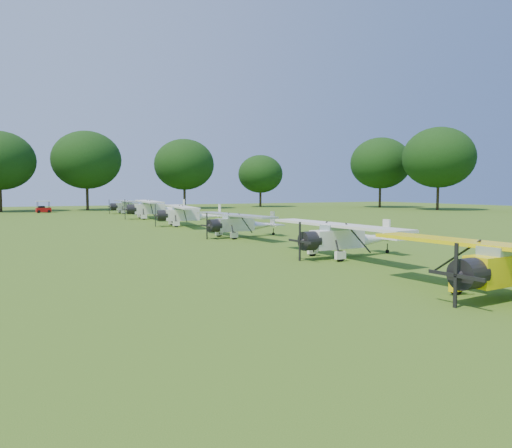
{
  "coord_description": "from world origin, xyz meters",
  "views": [
    {
      "loc": [
        -14.15,
        -28.33,
        3.42
      ],
      "look_at": [
        -1.14,
        -2.51,
        1.4
      ],
      "focal_mm": 35.0,
      "sensor_mm": 36.0,
      "label": 1
    }
  ],
  "objects_px": {
    "aircraft_4": "(240,222)",
    "golf_cart": "(43,209)",
    "aircraft_7": "(130,205)",
    "aircraft_6": "(154,207)",
    "aircraft_5": "(187,213)",
    "aircraft_3": "(344,236)",
    "aircraft_2": "(512,263)"
  },
  "relations": [
    {
      "from": "aircraft_4",
      "to": "golf_cart",
      "type": "bearing_deg",
      "value": 96.36
    },
    {
      "from": "aircraft_4",
      "to": "aircraft_6",
      "type": "height_order",
      "value": "aircraft_6"
    },
    {
      "from": "aircraft_5",
      "to": "golf_cart",
      "type": "relative_size",
      "value": 4.93
    },
    {
      "from": "aircraft_2",
      "to": "aircraft_6",
      "type": "relative_size",
      "value": 0.82
    },
    {
      "from": "aircraft_4",
      "to": "aircraft_7",
      "type": "distance_m",
      "value": 38.52
    },
    {
      "from": "aircraft_3",
      "to": "aircraft_4",
      "type": "distance_m",
      "value": 11.84
    },
    {
      "from": "aircraft_7",
      "to": "aircraft_6",
      "type": "bearing_deg",
      "value": -91.17
    },
    {
      "from": "aircraft_5",
      "to": "aircraft_7",
      "type": "height_order",
      "value": "aircraft_5"
    },
    {
      "from": "aircraft_3",
      "to": "aircraft_4",
      "type": "height_order",
      "value": "aircraft_3"
    },
    {
      "from": "aircraft_6",
      "to": "aircraft_7",
      "type": "relative_size",
      "value": 1.15
    },
    {
      "from": "aircraft_4",
      "to": "aircraft_7",
      "type": "relative_size",
      "value": 0.92
    },
    {
      "from": "aircraft_5",
      "to": "aircraft_6",
      "type": "distance_m",
      "value": 12.33
    },
    {
      "from": "aircraft_2",
      "to": "aircraft_7",
      "type": "height_order",
      "value": "aircraft_7"
    },
    {
      "from": "aircraft_4",
      "to": "aircraft_6",
      "type": "xyz_separation_m",
      "value": [
        0.47,
        24.55,
        0.26
      ]
    },
    {
      "from": "aircraft_4",
      "to": "aircraft_6",
      "type": "distance_m",
      "value": 24.56
    },
    {
      "from": "golf_cart",
      "to": "aircraft_7",
      "type": "bearing_deg",
      "value": -41.35
    },
    {
      "from": "aircraft_2",
      "to": "aircraft_6",
      "type": "height_order",
      "value": "aircraft_6"
    },
    {
      "from": "aircraft_4",
      "to": "aircraft_5",
      "type": "distance_m",
      "value": 12.22
    },
    {
      "from": "aircraft_5",
      "to": "aircraft_7",
      "type": "relative_size",
      "value": 1.03
    },
    {
      "from": "aircraft_6",
      "to": "aircraft_7",
      "type": "xyz_separation_m",
      "value": [
        0.36,
        13.96,
        -0.17
      ]
    },
    {
      "from": "aircraft_4",
      "to": "aircraft_7",
      "type": "xyz_separation_m",
      "value": [
        0.83,
        38.51,
        0.1
      ]
    },
    {
      "from": "aircraft_4",
      "to": "golf_cart",
      "type": "xyz_separation_m",
      "value": [
        -10.01,
        46.57,
        -0.5
      ]
    },
    {
      "from": "aircraft_5",
      "to": "aircraft_3",
      "type": "bearing_deg",
      "value": -81.97
    },
    {
      "from": "aircraft_5",
      "to": "aircraft_7",
      "type": "distance_m",
      "value": 26.3
    },
    {
      "from": "aircraft_3",
      "to": "golf_cart",
      "type": "height_order",
      "value": "aircraft_3"
    },
    {
      "from": "aircraft_7",
      "to": "golf_cart",
      "type": "height_order",
      "value": "aircraft_7"
    },
    {
      "from": "aircraft_4",
      "to": "aircraft_5",
      "type": "bearing_deg",
      "value": 83.1
    },
    {
      "from": "aircraft_5",
      "to": "golf_cart",
      "type": "distance_m",
      "value": 35.85
    },
    {
      "from": "aircraft_2",
      "to": "aircraft_5",
      "type": "height_order",
      "value": "aircraft_5"
    },
    {
      "from": "aircraft_3",
      "to": "golf_cart",
      "type": "relative_size",
      "value": 4.51
    },
    {
      "from": "aircraft_7",
      "to": "golf_cart",
      "type": "distance_m",
      "value": 13.51
    },
    {
      "from": "aircraft_3",
      "to": "aircraft_4",
      "type": "xyz_separation_m",
      "value": [
        -0.28,
        11.84,
        -0.03
      ]
    }
  ]
}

